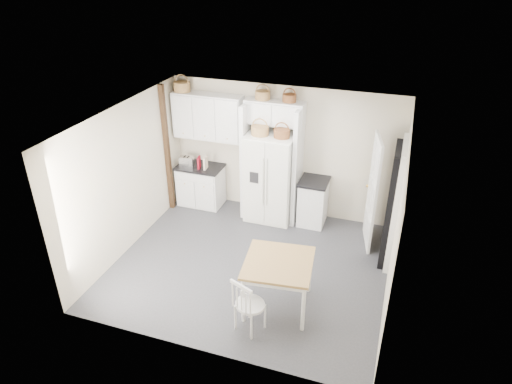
% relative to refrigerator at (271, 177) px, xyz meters
% --- Properties ---
extents(floor, '(4.50, 4.50, 0.00)m').
position_rel_refrigerator_xyz_m(floor, '(0.15, -1.65, -0.88)').
color(floor, '#45454B').
rests_on(floor, ground).
extents(ceiling, '(4.50, 4.50, 0.00)m').
position_rel_refrigerator_xyz_m(ceiling, '(0.15, -1.65, 1.72)').
color(ceiling, white).
rests_on(ceiling, wall_back).
extents(wall_back, '(4.50, 0.00, 4.50)m').
position_rel_refrigerator_xyz_m(wall_back, '(0.15, 0.35, 0.42)').
color(wall_back, beige).
rests_on(wall_back, floor).
extents(wall_left, '(0.00, 4.00, 4.00)m').
position_rel_refrigerator_xyz_m(wall_left, '(-2.10, -1.65, 0.42)').
color(wall_left, beige).
rests_on(wall_left, floor).
extents(wall_right, '(0.00, 4.00, 4.00)m').
position_rel_refrigerator_xyz_m(wall_right, '(2.40, -1.65, 0.42)').
color(wall_right, beige).
rests_on(wall_right, floor).
extents(refrigerator, '(0.91, 0.73, 1.76)m').
position_rel_refrigerator_xyz_m(refrigerator, '(0.00, 0.00, 0.00)').
color(refrigerator, white).
rests_on(refrigerator, floor).
extents(base_cab_left, '(0.89, 0.56, 0.83)m').
position_rel_refrigerator_xyz_m(base_cab_left, '(-1.53, 0.05, -0.47)').
color(base_cab_left, silver).
rests_on(base_cab_left, floor).
extents(base_cab_right, '(0.50, 0.60, 0.88)m').
position_rel_refrigerator_xyz_m(base_cab_right, '(0.85, 0.05, -0.44)').
color(base_cab_right, silver).
rests_on(base_cab_right, floor).
extents(dining_table, '(1.08, 1.08, 0.81)m').
position_rel_refrigerator_xyz_m(dining_table, '(0.87, -2.46, -0.48)').
color(dining_table, brown).
rests_on(dining_table, floor).
extents(windsor_chair, '(0.55, 0.52, 0.88)m').
position_rel_refrigerator_xyz_m(windsor_chair, '(0.63, -3.04, -0.44)').
color(windsor_chair, silver).
rests_on(windsor_chair, floor).
extents(counter_left, '(0.93, 0.60, 0.04)m').
position_rel_refrigerator_xyz_m(counter_left, '(-1.53, 0.05, -0.03)').
color(counter_left, black).
rests_on(counter_left, base_cab_left).
extents(counter_right, '(0.54, 0.64, 0.04)m').
position_rel_refrigerator_xyz_m(counter_right, '(0.85, 0.05, 0.02)').
color(counter_right, black).
rests_on(counter_right, base_cab_right).
extents(toaster, '(0.30, 0.20, 0.19)m').
position_rel_refrigerator_xyz_m(toaster, '(-1.79, -0.00, 0.08)').
color(toaster, silver).
rests_on(toaster, counter_left).
extents(cookbook_red, '(0.07, 0.17, 0.24)m').
position_rel_refrigerator_xyz_m(cookbook_red, '(-1.50, -0.03, 0.11)').
color(cookbook_red, maroon).
rests_on(cookbook_red, counter_left).
extents(cookbook_cream, '(0.05, 0.17, 0.26)m').
position_rel_refrigerator_xyz_m(cookbook_cream, '(-1.36, -0.03, 0.11)').
color(cookbook_cream, beige).
rests_on(cookbook_cream, counter_left).
extents(basket_upper_a, '(0.33, 0.33, 0.19)m').
position_rel_refrigerator_xyz_m(basket_upper_a, '(-1.87, 0.18, 1.56)').
color(basket_upper_a, brown).
rests_on(basket_upper_a, upper_cabinet).
extents(basket_bridge_a, '(0.28, 0.28, 0.16)m').
position_rel_refrigerator_xyz_m(basket_bridge_a, '(-0.24, 0.18, 1.55)').
color(basket_bridge_a, brown).
rests_on(basket_bridge_a, bridge_cabinet).
extents(basket_bridge_b, '(0.25, 0.25, 0.14)m').
position_rel_refrigerator_xyz_m(basket_bridge_b, '(0.27, 0.18, 1.54)').
color(basket_bridge_b, brown).
rests_on(basket_bridge_b, bridge_cabinet).
extents(basket_fridge_a, '(0.32, 0.32, 0.17)m').
position_rel_refrigerator_xyz_m(basket_fridge_a, '(-0.19, -0.10, 0.97)').
color(basket_fridge_a, brown).
rests_on(basket_fridge_a, refrigerator).
extents(basket_fridge_b, '(0.30, 0.30, 0.16)m').
position_rel_refrigerator_xyz_m(basket_fridge_b, '(0.22, -0.10, 0.96)').
color(basket_fridge_b, brown).
rests_on(basket_fridge_b, refrigerator).
extents(upper_cabinet, '(1.40, 0.34, 0.90)m').
position_rel_refrigerator_xyz_m(upper_cabinet, '(-1.35, 0.18, 1.02)').
color(upper_cabinet, silver).
rests_on(upper_cabinet, wall_back).
extents(bridge_cabinet, '(1.12, 0.34, 0.45)m').
position_rel_refrigerator_xyz_m(bridge_cabinet, '(-0.00, 0.18, 1.24)').
color(bridge_cabinet, silver).
rests_on(bridge_cabinet, wall_back).
extents(fridge_panel_left, '(0.08, 0.60, 2.30)m').
position_rel_refrigerator_xyz_m(fridge_panel_left, '(-0.51, 0.05, 0.27)').
color(fridge_panel_left, silver).
rests_on(fridge_panel_left, floor).
extents(fridge_panel_right, '(0.08, 0.60, 2.30)m').
position_rel_refrigerator_xyz_m(fridge_panel_right, '(0.51, 0.05, 0.27)').
color(fridge_panel_right, silver).
rests_on(fridge_panel_right, floor).
extents(trim_post, '(0.09, 0.09, 2.60)m').
position_rel_refrigerator_xyz_m(trim_post, '(-2.05, -0.30, 0.42)').
color(trim_post, '#342010').
rests_on(trim_post, floor).
extents(doorway_void, '(0.18, 0.85, 2.05)m').
position_rel_refrigerator_xyz_m(doorway_void, '(2.31, -0.65, 0.14)').
color(doorway_void, black).
rests_on(doorway_void, floor).
extents(door_slab, '(0.21, 0.79, 2.05)m').
position_rel_refrigerator_xyz_m(door_slab, '(1.95, -0.31, 0.14)').
color(door_slab, white).
rests_on(door_slab, floor).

